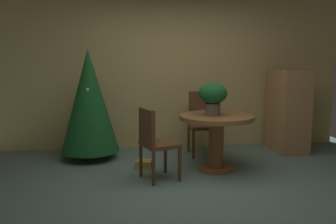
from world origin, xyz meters
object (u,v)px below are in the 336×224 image
(gift_box_gold, at_px, (144,164))
(wooden_chair_left, at_px, (154,140))
(round_dining_table, at_px, (216,130))
(wooden_chair_far, at_px, (203,120))
(holiday_tree, at_px, (89,101))
(wooden_cabinet, at_px, (288,111))
(flower_vase, at_px, (213,95))

(gift_box_gold, bearing_deg, wooden_chair_left, -77.88)
(round_dining_table, relative_size, wooden_chair_far, 1.01)
(wooden_chair_left, height_order, holiday_tree, holiday_tree)
(round_dining_table, distance_m, gift_box_gold, 1.13)
(round_dining_table, distance_m, wooden_chair_far, 0.88)
(wooden_chair_far, bearing_deg, wooden_chair_left, -126.47)
(round_dining_table, bearing_deg, holiday_tree, 155.98)
(wooden_chair_far, relative_size, holiday_tree, 0.60)
(round_dining_table, bearing_deg, wooden_chair_far, 90.00)
(wooden_chair_left, xyz_separation_m, gift_box_gold, (-0.11, 0.51, -0.47))
(wooden_chair_left, distance_m, wooden_cabinet, 2.66)
(wooden_chair_far, height_order, gift_box_gold, wooden_chair_far)
(gift_box_gold, distance_m, wooden_cabinet, 2.63)
(wooden_chair_left, bearing_deg, wooden_chair_far, 53.53)
(holiday_tree, bearing_deg, wooden_chair_far, 2.55)
(wooden_chair_far, xyz_separation_m, gift_box_gold, (-0.99, -0.69, -0.50))
(wooden_cabinet, bearing_deg, gift_box_gold, -163.37)
(round_dining_table, relative_size, gift_box_gold, 3.92)
(flower_vase, xyz_separation_m, wooden_cabinet, (1.51, 0.90, -0.36))
(round_dining_table, bearing_deg, flower_vase, 157.29)
(wooden_chair_far, height_order, holiday_tree, holiday_tree)
(wooden_chair_left, height_order, gift_box_gold, wooden_chair_left)
(flower_vase, relative_size, gift_box_gold, 1.71)
(wooden_chair_left, xyz_separation_m, wooden_chair_far, (0.88, 1.20, 0.04))
(wooden_chair_left, bearing_deg, holiday_tree, 128.87)
(round_dining_table, height_order, wooden_chair_left, wooden_chair_left)
(wooden_chair_left, height_order, wooden_chair_far, wooden_chair_far)
(round_dining_table, distance_m, flower_vase, 0.48)
(flower_vase, xyz_separation_m, wooden_chair_far, (0.05, 0.85, -0.49))
(round_dining_table, xyz_separation_m, wooden_chair_left, (-0.88, -0.32, -0.04))
(gift_box_gold, bearing_deg, flower_vase, -9.94)
(holiday_tree, distance_m, gift_box_gold, 1.31)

